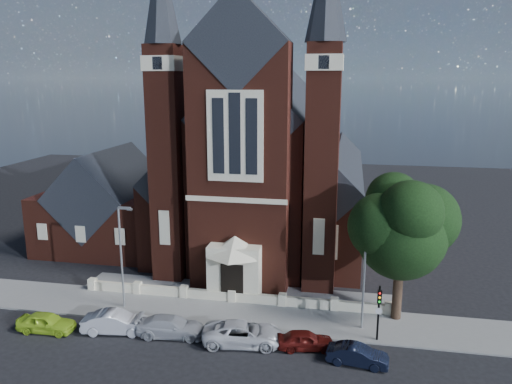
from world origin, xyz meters
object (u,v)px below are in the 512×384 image
Objects in this scene: church at (267,166)px; street_lamp_right at (366,268)px; car_dark_red at (305,340)px; car_silver_a at (116,322)px; car_lime_van at (46,322)px; car_silver_b at (171,326)px; car_navy at (357,355)px; traffic_signal at (379,306)px; parish_hall at (110,208)px; car_white_suv at (243,333)px; street_lamp_left at (122,251)px; street_tree at (404,230)px.

church is 21.76m from street_lamp_right.
car_silver_a is at bearing 80.30° from car_dark_red.
car_lime_van is (-21.77, -4.51, -3.91)m from street_lamp_right.
car_silver_b is 12.64m from car_navy.
car_silver_b is (3.94, 0.27, -0.06)m from car_silver_a.
church reaches higher than street_lamp_right.
car_navy is at bearing -121.07° from car_dark_red.
traffic_signal is at bearing -17.37° from car_navy.
car_silver_a is at bearing -173.19° from traffic_signal.
street_lamp_right is 6.10m from car_navy.
parish_hall is 25.50m from car_white_suv.
parish_hall is at bearing 120.02° from street_lamp_left.
street_tree is 13.18m from car_white_suv.
street_lamp_right is 1.76× the size of car_silver_a.
car_navy is (3.36, -1.22, -0.00)m from car_dark_red.
car_lime_van is 0.74× the size of car_white_suv.
street_tree is 2.90× the size of car_dark_red.
traffic_signal is 5.39m from car_dark_red.
car_white_suv is at bearing -167.41° from traffic_signal.
car_silver_a reaches higher than car_silver_b.
parish_hall reaches higher than car_silver_b.
car_lime_van is at bearing 90.57° from car_silver_a.
traffic_signal is at bearing -84.54° from car_lime_van.
parish_hall reaches higher than car_dark_red.
car_lime_van is 4.90m from car_silver_a.
street_lamp_left is at bearing 7.15° from car_silver_a.
car_navy is at bearing -35.93° from parish_hall.
street_lamp_right is 2.00× the size of car_lime_van.
street_lamp_left is 1.49× the size of car_white_suv.
street_lamp_left is at bearing -112.66° from church.
car_white_suv reaches higher than car_dark_red.
street_lamp_left is 15.15m from car_dark_red.
street_tree is (12.60, -17.23, -1.23)m from church.
car_silver_b is at bearing 79.20° from car_dark_red.
street_lamp_left is (8.09, -14.00, 0.59)m from parish_hall.
parish_hall reaches higher than car_navy.
car_dark_red is at bearing 76.31° from car_navy.
parish_hall reaches higher than street_lamp_left.
street_tree is at bearing -77.55° from car_lime_van.
car_dark_red is at bearing -37.92° from parish_hall.
car_navy is (21.36, -0.10, -0.06)m from car_lime_van.
street_tree reaches higher than car_white_suv.
car_dark_red is at bearing -97.43° from car_silver_a.
street_lamp_right is 22.58m from car_lime_van.
car_navy is (-0.42, -4.60, -3.97)m from street_lamp_right.
car_white_suv is at bearing 88.13° from car_navy.
car_silver_a reaches higher than car_lime_van.
street_lamp_left reaches higher than car_dark_red.
street_tree is 10.27m from car_dark_red.
car_silver_b is 5.13m from car_white_suv.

